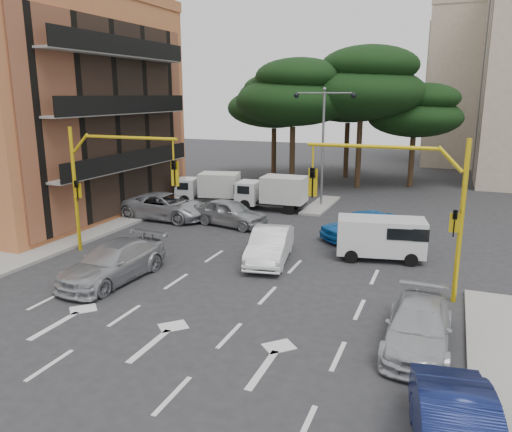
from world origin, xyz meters
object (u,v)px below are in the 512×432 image
at_px(car_silver_cross_a, 166,206).
at_px(signal_mast_left, 104,174).
at_px(car_silver_parked, 418,327).
at_px(car_white_hatch, 270,245).
at_px(van_white, 381,238).
at_px(box_truck_a, 208,188).
at_px(car_blue_compact, 362,225).
at_px(street_lamp_center, 323,126).
at_px(car_silver_wagon, 113,262).
at_px(car_silver_cross_b, 230,213).
at_px(box_truck_b, 272,193).
at_px(signal_mast_right, 410,195).

bearing_deg(car_silver_cross_a, signal_mast_left, -168.56).
bearing_deg(car_silver_parked, car_white_hatch, 139.39).
relative_size(car_silver_parked, van_white, 1.18).
bearing_deg(van_white, box_truck_a, -132.77).
xyz_separation_m(car_blue_compact, car_silver_cross_a, (-11.99, 0.03, 0.01)).
bearing_deg(street_lamp_center, car_silver_wagon, -104.94).
xyz_separation_m(car_silver_cross_b, van_white, (9.01, -2.97, 0.21)).
relative_size(car_silver_parked, box_truck_b, 1.00).
xyz_separation_m(street_lamp_center, car_blue_compact, (3.99, -7.00, -4.65)).
relative_size(car_blue_compact, car_silver_parked, 0.98).
relative_size(signal_mast_left, car_silver_cross_b, 1.32).
height_order(car_white_hatch, box_truck_a, box_truck_a).
bearing_deg(signal_mast_right, box_truck_b, 129.24).
height_order(street_lamp_center, car_silver_wagon, street_lamp_center).
relative_size(signal_mast_left, car_silver_wagon, 1.14).
distance_m(car_silver_cross_a, car_silver_parked, 19.16).
distance_m(car_silver_parked, box_truck_a, 22.13).
xyz_separation_m(signal_mast_left, car_silver_wagon, (2.33, -2.77, -3.12)).
xyz_separation_m(signal_mast_left, car_white_hatch, (7.52, 1.80, -3.12)).
xyz_separation_m(street_lamp_center, car_silver_parked, (7.60, -18.10, -4.75)).
distance_m(car_silver_cross_b, van_white, 9.49).
height_order(street_lamp_center, car_silver_parked, street_lamp_center).
relative_size(signal_mast_left, box_truck_a, 1.36).
bearing_deg(street_lamp_center, car_silver_parked, -67.22).
relative_size(car_silver_cross_b, box_truck_a, 1.03).
xyz_separation_m(car_white_hatch, van_white, (4.64, 2.24, 0.22)).
bearing_deg(car_silver_parked, box_truck_a, 133.23).
height_order(car_silver_cross_a, car_silver_cross_b, car_silver_cross_a).
bearing_deg(car_silver_cross_b, car_silver_parked, -122.54).
bearing_deg(signal_mast_right, van_white, 109.81).
bearing_deg(box_truck_a, car_blue_compact, -125.53).
distance_m(car_white_hatch, car_silver_cross_b, 6.80).
bearing_deg(car_silver_parked, car_silver_cross_b, 135.32).
xyz_separation_m(signal_mast_right, signal_mast_left, (-13.61, 0.00, 0.00)).
height_order(car_silver_wagon, box_truck_b, box_truck_b).
xyz_separation_m(car_blue_compact, box_truck_a, (-11.57, 5.00, 0.31)).
xyz_separation_m(signal_mast_right, car_silver_parked, (0.80, -4.09, -3.21)).
xyz_separation_m(car_white_hatch, box_truck_a, (-8.30, 10.21, 0.32)).
distance_m(signal_mast_right, car_white_hatch, 7.08).
xyz_separation_m(car_silver_cross_a, box_truck_b, (5.24, 4.67, 0.36)).
bearing_deg(street_lamp_center, van_white, -61.79).
bearing_deg(signal_mast_right, car_blue_compact, 111.88).
height_order(car_silver_cross_b, box_truck_b, box_truck_b).
bearing_deg(box_truck_a, car_silver_parked, -148.84).
bearing_deg(signal_mast_left, signal_mast_right, 0.00).
height_order(car_silver_cross_b, box_truck_a, box_truck_a).
bearing_deg(car_silver_wagon, box_truck_a, 105.52).
relative_size(car_blue_compact, car_silver_cross_a, 0.81).
bearing_deg(car_white_hatch, car_silver_cross_a, 138.80).
distance_m(street_lamp_center, box_truck_b, 5.59).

